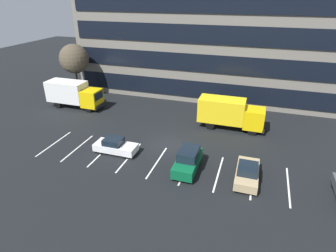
% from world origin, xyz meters
% --- Properties ---
extents(ground_plane, '(120.00, 120.00, 0.00)m').
position_xyz_m(ground_plane, '(0.00, 0.00, 0.00)').
color(ground_plane, black).
extents(office_building, '(36.58, 11.32, 18.00)m').
position_xyz_m(office_building, '(0.00, 17.95, 9.00)').
color(office_building, slate).
rests_on(office_building, ground_plane).
extents(lot_markings, '(22.54, 5.40, 0.01)m').
position_xyz_m(lot_markings, '(0.00, -3.49, 0.00)').
color(lot_markings, silver).
rests_on(lot_markings, ground_plane).
extents(box_truck_yellow, '(7.43, 2.46, 3.45)m').
position_xyz_m(box_truck_yellow, '(-15.09, 5.85, 1.94)').
color(box_truck_yellow, yellow).
rests_on(box_truck_yellow, ground_plane).
extents(box_truck_yellow_all, '(7.30, 2.42, 3.39)m').
position_xyz_m(box_truck_yellow_all, '(5.25, 5.78, 1.91)').
color(box_truck_yellow_all, yellow).
rests_on(box_truck_yellow_all, ground_plane).
extents(sedan_tan, '(1.78, 4.26, 1.52)m').
position_xyz_m(sedan_tan, '(7.93, -3.73, 0.72)').
color(sedan_tan, tan).
rests_on(sedan_tan, ground_plane).
extents(suv_forest, '(1.80, 4.25, 1.92)m').
position_xyz_m(suv_forest, '(2.94, -3.71, 0.93)').
color(suv_forest, '#0C5933').
rests_on(suv_forest, ground_plane).
extents(sedan_white, '(4.10, 1.72, 1.47)m').
position_xyz_m(sedan_white, '(-4.40, -3.07, 0.69)').
color(sedan_white, white).
rests_on(sedan_white, ground_plane).
extents(bare_tree, '(4.04, 4.04, 7.57)m').
position_xyz_m(bare_tree, '(-17.00, 9.60, 5.54)').
color(bare_tree, '#473323').
rests_on(bare_tree, ground_plane).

